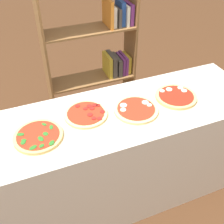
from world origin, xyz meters
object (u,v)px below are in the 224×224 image
pizza_spinach_0 (38,136)px  pizza_mozzarella_2 (136,109)px  bookshelf (101,58)px  pizza_mozzarella_3 (176,96)px  pizza_pepperoni_1 (86,114)px

pizza_spinach_0 → pizza_mozzarella_2: 0.65m
pizza_mozzarella_2 → bookshelf: 1.06m
pizza_mozzarella_2 → bookshelf: size_ratio=0.19×
pizza_mozzarella_2 → pizza_mozzarella_3: (0.32, 0.03, 0.00)m
pizza_pepperoni_1 → bookshelf: bookshelf is taller
pizza_pepperoni_1 → pizza_mozzarella_2: pizza_mozzarella_2 is taller
pizza_pepperoni_1 → pizza_mozzarella_3: 0.65m
pizza_mozzarella_3 → pizza_spinach_0: bearing=-177.6°
pizza_pepperoni_1 → pizza_mozzarella_2: size_ratio=0.95×
pizza_mozzarella_3 → bookshelf: bookshelf is taller
pizza_mozzarella_3 → bookshelf: 1.05m
pizza_pepperoni_1 → bookshelf: (0.45, 0.96, -0.16)m
pizza_spinach_0 → pizza_pepperoni_1: (0.32, 0.09, -0.00)m
pizza_mozzarella_2 → pizza_spinach_0: bearing=-178.7°
pizza_pepperoni_1 → bookshelf: 1.08m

